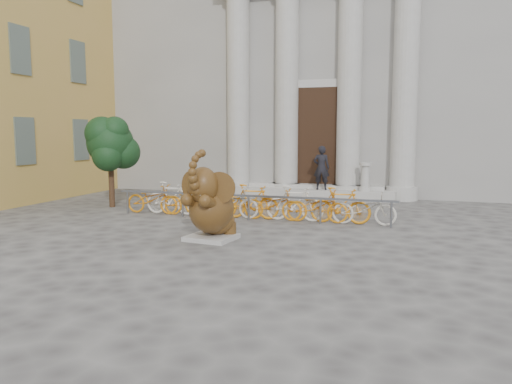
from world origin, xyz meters
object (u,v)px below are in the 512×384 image
(elephant_statue, at_px, (210,207))
(pedestrian, at_px, (321,168))
(tree, at_px, (111,144))
(bike_rack, at_px, (251,202))

(elephant_statue, bearing_deg, pedestrian, 88.82)
(tree, height_order, pedestrian, tree)
(tree, xyz_separation_m, pedestrian, (6.33, 4.01, -0.92))
(tree, distance_m, pedestrian, 7.55)
(tree, bearing_deg, bike_rack, -8.51)
(bike_rack, height_order, tree, tree)
(elephant_statue, relative_size, pedestrian, 1.28)
(elephant_statue, relative_size, tree, 0.70)
(tree, bearing_deg, elephant_statue, -36.61)
(bike_rack, bearing_deg, pedestrian, 75.85)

